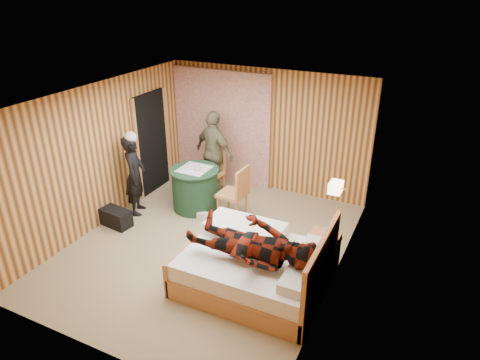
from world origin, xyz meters
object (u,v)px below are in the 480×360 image
at_px(wall_lamp, 336,187).
at_px(woman_standing, 135,175).
at_px(man_on_bed, 252,236).
at_px(bed, 256,267).
at_px(chair_far, 214,169).
at_px(round_table, 195,188).
at_px(nightstand, 321,255).
at_px(man_at_table, 214,153).
at_px(chair_near, 237,190).
at_px(duffel_bag, 116,218).

distance_m(wall_lamp, woman_standing, 3.72).
height_order(wall_lamp, woman_standing, woman_standing).
bearing_deg(man_on_bed, bed, 96.31).
bearing_deg(wall_lamp, chair_far, 154.43).
relative_size(wall_lamp, round_table, 0.28).
distance_m(bed, nightstand, 1.03).
relative_size(woman_standing, man_at_table, 0.89).
bearing_deg(wall_lamp, round_table, 167.91).
bearing_deg(round_table, man_on_bed, -42.54).
xyz_separation_m(nightstand, chair_near, (-1.83, 0.86, 0.29)).
relative_size(round_table, duffel_bag, 1.67).
height_order(woman_standing, man_on_bed, man_on_bed).
distance_m(nightstand, man_on_bed, 1.35).
bearing_deg(bed, man_on_bed, -83.69).
relative_size(round_table, chair_near, 0.90).
distance_m(duffel_bag, man_at_table, 2.30).
bearing_deg(woman_standing, man_at_table, -57.54).
relative_size(wall_lamp, woman_standing, 0.17).
bearing_deg(nightstand, woman_standing, 175.30).
distance_m(bed, woman_standing, 3.09).
bearing_deg(round_table, man_at_table, 90.00).
height_order(round_table, chair_near, chair_near).
xyz_separation_m(nightstand, round_table, (-2.74, 0.91, 0.11)).
xyz_separation_m(bed, nightstand, (0.76, 0.70, -0.00)).
relative_size(bed, duffel_bag, 3.58).
height_order(round_table, man_on_bed, man_on_bed).
relative_size(round_table, man_on_bed, 0.53).
distance_m(chair_far, woman_standing, 1.64).
relative_size(bed, man_on_bed, 1.13).
distance_m(bed, chair_near, 1.91).
bearing_deg(woman_standing, man_on_bed, -137.44).
relative_size(wall_lamp, chair_near, 0.25).
relative_size(nightstand, woman_standing, 0.40).
relative_size(chair_far, chair_near, 0.90).
bearing_deg(bed, round_table, 140.84).
bearing_deg(round_table, nightstand, -18.45).
height_order(chair_far, man_on_bed, man_on_bed).
xyz_separation_m(wall_lamp, man_on_bed, (-0.77, -1.25, -0.33)).
relative_size(nightstand, chair_near, 0.60).
xyz_separation_m(nightstand, man_at_table, (-2.74, 1.69, 0.55)).
xyz_separation_m(woman_standing, man_at_table, (0.90, 1.39, 0.10)).
relative_size(bed, round_table, 2.14).
bearing_deg(bed, nightstand, 42.87).
distance_m(round_table, chair_near, 0.93).
relative_size(wall_lamp, chair_far, 0.28).
xyz_separation_m(round_table, chair_far, (0.00, 0.73, 0.12)).
bearing_deg(round_table, duffel_bag, -128.51).
height_order(nightstand, duffel_bag, nightstand).
xyz_separation_m(wall_lamp, nightstand, (-0.04, -0.32, -0.99)).
bearing_deg(chair_near, round_table, -90.75).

